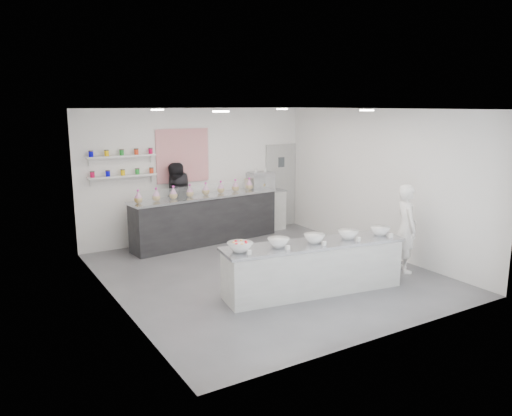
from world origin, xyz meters
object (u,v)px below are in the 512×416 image
Objects in this scene: prep_counter at (314,267)px; espresso_machine at (261,182)px; woman_prep at (406,228)px; back_bar at (206,219)px; staff_right at (180,208)px; staff_left at (175,204)px; espresso_ledge at (259,211)px.

espresso_machine is at bearing 79.23° from prep_counter.
prep_counter is 2.16m from woman_prep.
prep_counter is 0.89× the size of back_bar.
staff_right is at bearing 148.95° from back_bar.
back_bar is at bearing 148.97° from staff_left.
back_bar reaches higher than espresso_ledge.
espresso_machine is at bearing 0.00° from espresso_ledge.
back_bar is at bearing -169.56° from espresso_ledge.
woman_prep reaches higher than espresso_ledge.
espresso_machine is 2.18m from staff_right.
prep_counter is at bearing -109.36° from espresso_machine.
prep_counter is at bearing -92.40° from back_bar.
woman_prep is (2.34, -3.70, 0.28)m from back_bar.
staff_left is at bearing 61.79° from woman_prep.
prep_counter is at bearing 92.57° from staff_left.
back_bar is at bearing -169.77° from espresso_machine.
staff_right is at bearing 60.74° from woman_prep.
staff_right is (-2.11, -0.04, 0.32)m from espresso_ledge.
staff_left is at bearing -19.51° from staff_right.
back_bar is 5.91× the size of espresso_machine.
espresso_ledge is at bearing 4.70° from back_bar.
staff_right is at bearing 109.30° from prep_counter.
staff_right is (0.11, 0.00, -0.10)m from staff_left.
woman_prep reaches higher than back_bar.
espresso_ledge is 2.13m from staff_right.
staff_right is (-0.74, 3.93, 0.39)m from prep_counter.
back_bar is 0.78m from staff_left.
staff_right is at bearing -178.91° from espresso_machine.
woman_prep is at bearing 117.29° from staff_left.
staff_left is at bearing -178.95° from espresso_ledge.
espresso_machine reaches higher than back_bar.
staff_left reaches higher than espresso_ledge.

